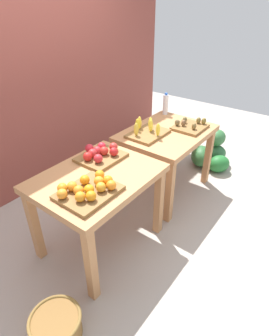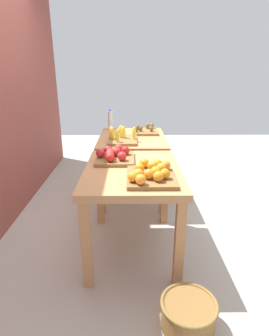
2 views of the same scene
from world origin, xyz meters
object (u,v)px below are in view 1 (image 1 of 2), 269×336
at_px(display_table_left, 98,186).
at_px(water_bottle, 166,104).
at_px(banana_crate, 147,131).
at_px(watermelon_pile, 211,153).
at_px(wicker_basket, 56,326).
at_px(orange_bin, 88,189).
at_px(apple_bin, 100,154).
at_px(display_table_right, 166,140).
at_px(kiwi_bin, 190,126).

bearing_deg(display_table_left, water_bottle, 10.74).
bearing_deg(banana_crate, water_bottle, 15.23).
bearing_deg(watermelon_pile, banana_crate, 164.00).
relative_size(watermelon_pile, wicker_basket, 1.82).
bearing_deg(orange_bin, apple_bin, 33.60).
bearing_deg(banana_crate, apple_bin, 176.10).
relative_size(display_table_right, watermelon_pile, 1.57).
bearing_deg(display_table_left, display_table_right, 0.00).
bearing_deg(wicker_basket, display_table_left, 22.75).
height_order(display_table_right, watermelon_pile, display_table_right).
height_order(display_table_right, wicker_basket, display_table_right).
distance_m(orange_bin, apple_bin, 0.54).
height_order(orange_bin, banana_crate, banana_crate).
relative_size(orange_bin, water_bottle, 1.67).
distance_m(orange_bin, kiwi_bin, 1.57).
xyz_separation_m(display_table_left, apple_bin, (0.22, 0.16, 0.16)).
xyz_separation_m(kiwi_bin, wicker_basket, (-2.18, -0.18, -0.71)).
height_order(apple_bin, kiwi_bin, apple_bin).
bearing_deg(display_table_left, kiwi_bin, -7.02).
bearing_deg(wicker_basket, apple_bin, 25.89).
distance_m(display_table_left, apple_bin, 0.32).
distance_m(apple_bin, watermelon_pile, 1.96).
xyz_separation_m(display_table_right, apple_bin, (-0.90, 0.16, 0.16)).
relative_size(banana_crate, kiwi_bin, 1.22).
relative_size(orange_bin, banana_crate, 1.02).
bearing_deg(watermelon_pile, display_table_right, 167.20).
bearing_deg(wicker_basket, kiwi_bin, 4.86).
relative_size(display_table_right, wicker_basket, 2.86).
bearing_deg(orange_bin, water_bottle, 13.63).
bearing_deg(kiwi_bin, water_bottle, 65.35).
bearing_deg(watermelon_pile, display_table_left, 174.17).
bearing_deg(display_table_right, display_table_left, 180.00).
xyz_separation_m(display_table_right, banana_crate, (-0.22, 0.12, 0.16)).
distance_m(display_table_left, watermelon_pile, 2.10).
distance_m(display_table_right, water_bottle, 0.58).
relative_size(kiwi_bin, water_bottle, 1.33).
bearing_deg(water_bottle, banana_crate, -164.77).
xyz_separation_m(display_table_right, orange_bin, (-1.35, -0.14, 0.16)).
bearing_deg(wicker_basket, banana_crate, 15.07).
bearing_deg(banana_crate, wicker_basket, -164.93).
distance_m(apple_bin, water_bottle, 1.34).
bearing_deg(banana_crate, display_table_left, -172.58).
relative_size(water_bottle, watermelon_pile, 0.41).
xyz_separation_m(orange_bin, wicker_basket, (-0.61, -0.21, -0.72)).
bearing_deg(watermelon_pile, water_bottle, 133.93).
height_order(orange_bin, water_bottle, water_bottle).
distance_m(display_table_right, orange_bin, 1.37).
height_order(banana_crate, watermelon_pile, banana_crate).
xyz_separation_m(kiwi_bin, watermelon_pile, (0.69, -0.04, -0.64)).
xyz_separation_m(apple_bin, water_bottle, (1.33, 0.13, 0.08)).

